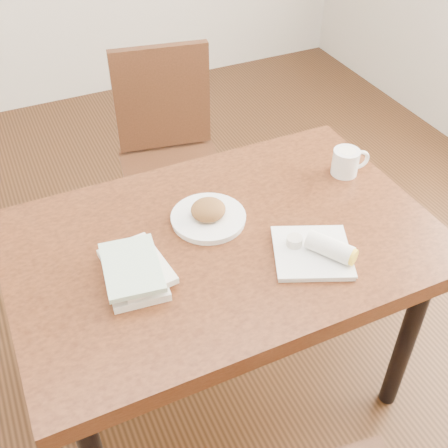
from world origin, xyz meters
name	(u,v)px	position (x,y,z in m)	size (l,w,h in m)	color
ground	(224,384)	(0.00, 0.00, -0.01)	(4.00, 5.00, 0.01)	#472814
table	(224,257)	(0.00, 0.00, 0.67)	(1.25, 0.82, 0.75)	brown
chair_far	(170,149)	(0.12, 0.81, 0.55)	(0.49, 0.49, 0.95)	#482514
plate_scone	(208,215)	(-0.01, 0.09, 0.77)	(0.23, 0.23, 0.07)	white
coffee_mug	(347,161)	(0.51, 0.12, 0.80)	(0.13, 0.09, 0.09)	white
plate_burrito	(318,251)	(0.20, -0.19, 0.77)	(0.28, 0.28, 0.07)	white
book_stack	(135,270)	(-0.29, -0.05, 0.78)	(0.19, 0.24, 0.06)	white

